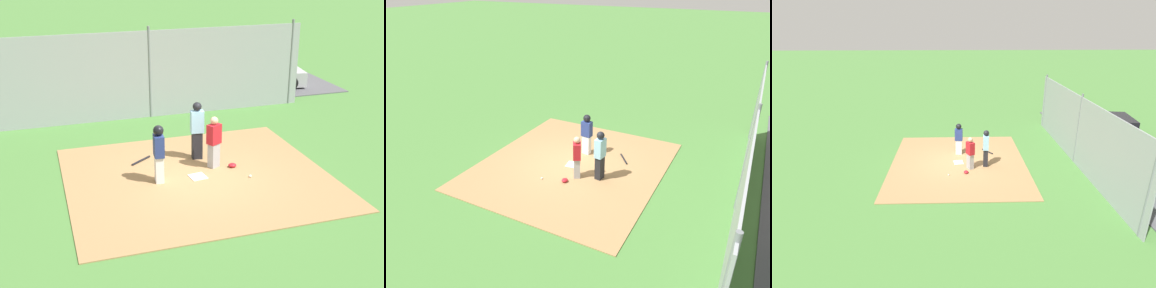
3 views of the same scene
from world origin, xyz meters
TOP-DOWN VIEW (x-y plane):
  - ground_plane at (0.00, 0.00)m, footprint 140.00×140.00m
  - dirt_infield at (0.00, 0.00)m, footprint 7.20×6.40m
  - home_plate at (0.00, 0.00)m, footprint 0.49×0.49m
  - catcher at (-0.66, -0.54)m, footprint 0.46×0.41m
  - umpire at (-0.39, -1.27)m, footprint 0.41×0.30m
  - runner at (1.09, -0.04)m, footprint 0.29×0.40m
  - baseball_bat at (1.28, -1.54)m, footprint 0.66×0.53m
  - catcher_mask at (-1.16, -0.33)m, footprint 0.24×0.20m
  - baseball at (-1.38, 0.46)m, footprint 0.07×0.07m
  - backstop_fence at (0.00, -5.64)m, footprint 12.00×0.10m
  - parking_lot at (0.00, -8.92)m, footprint 18.00×5.20m
  - parked_car_dark at (3.33, -9.24)m, footprint 4.41×2.35m

SIDE VIEW (x-z plane):
  - ground_plane at x=0.00m, z-range 0.00..0.00m
  - dirt_infield at x=0.00m, z-range 0.00..0.03m
  - parking_lot at x=0.00m, z-range 0.00..0.04m
  - home_plate at x=0.00m, z-range 0.03..0.05m
  - baseball_bat at x=1.28m, z-range 0.03..0.09m
  - baseball at x=-1.38m, z-range 0.03..0.10m
  - catcher_mask at x=-1.16m, z-range 0.03..0.15m
  - parked_car_dark at x=3.33m, z-range -0.03..1.25m
  - catcher at x=-0.66m, z-range 0.05..1.57m
  - runner at x=1.09m, z-range 0.14..1.76m
  - umpire at x=-0.39m, z-range 0.08..1.84m
  - backstop_fence at x=0.00m, z-range -0.07..3.28m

